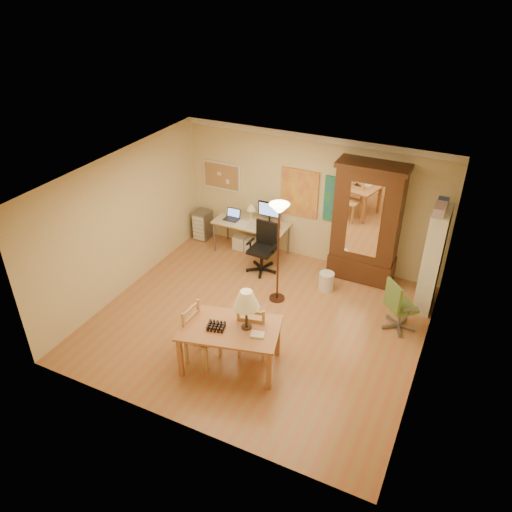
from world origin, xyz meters
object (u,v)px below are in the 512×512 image
at_px(office_chair_black, 262,258).
at_px(bookshelf, 432,260).
at_px(armoire, 366,230).
at_px(office_chair_green, 398,316).
at_px(dining_table, 236,320).
at_px(computer_desk, 253,234).

height_order(office_chair_black, bookshelf, bookshelf).
xyz_separation_m(armoire, bookshelf, (1.32, -0.44, -0.08)).
distance_m(armoire, bookshelf, 1.39).
height_order(office_chair_green, bookshelf, bookshelf).
relative_size(dining_table, bookshelf, 0.86).
height_order(dining_table, office_chair_black, dining_table).
height_order(armoire, bookshelf, armoire).
xyz_separation_m(computer_desk, office_chair_green, (3.39, -1.26, -0.18)).
distance_m(office_chair_black, armoire, 2.14).
relative_size(office_chair_green, bookshelf, 0.50).
bearing_deg(bookshelf, armoire, 161.57).
height_order(office_chair_green, armoire, armoire).
bearing_deg(office_chair_black, dining_table, -73.16).
xyz_separation_m(computer_desk, armoire, (2.37, 0.08, 0.61)).
bearing_deg(armoire, office_chair_black, -160.76).
bearing_deg(office_chair_green, armoire, 127.14).
xyz_separation_m(office_chair_black, bookshelf, (3.20, 0.22, 0.69)).
relative_size(computer_desk, armoire, 0.66).
bearing_deg(computer_desk, bookshelf, -5.53).
relative_size(computer_desk, bookshelf, 0.82).
xyz_separation_m(office_chair_black, armoire, (1.88, 0.66, 0.77)).
bearing_deg(office_chair_green, computer_desk, 159.64).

